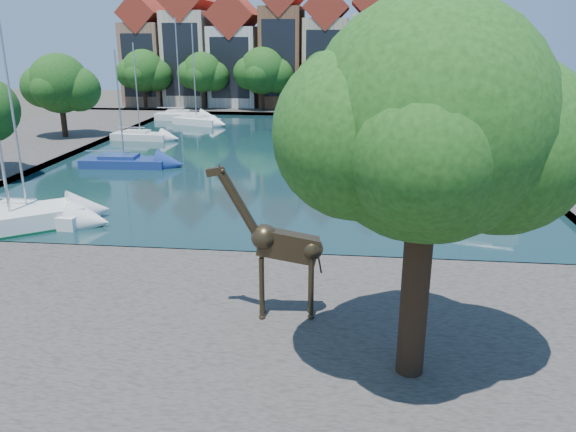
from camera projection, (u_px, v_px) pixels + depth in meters
name	position (u px, v px, depth m)	size (l,w,h in m)	color
ground	(226.00, 260.00, 26.10)	(160.00, 160.00, 0.00)	#38332B
water_basin	(285.00, 155.00, 48.78)	(38.00, 50.00, 0.08)	black
near_quay	(183.00, 330.00, 19.41)	(50.00, 14.00, 0.50)	#4B4541
far_quay	(311.00, 107.00, 78.97)	(60.00, 16.00, 0.50)	#4B4541
left_quay	(14.00, 146.00, 51.30)	(14.00, 52.00, 0.50)	#4B4541
plane_tree	(432.00, 130.00, 14.43)	(8.32, 6.40, 10.62)	#332114
townhouse_west_end	(149.00, 54.00, 79.14)	(5.44, 9.18, 14.93)	#8E664D
townhouse_west_mid	(190.00, 48.00, 78.25)	(5.94, 9.18, 16.79)	beige
townhouse_west_inner	(236.00, 54.00, 77.85)	(6.43, 9.18, 15.15)	beige
townhouse_center	(282.00, 47.00, 76.87)	(5.44, 9.18, 16.93)	brown
townhouse_east_inner	(326.00, 52.00, 76.44)	(5.94, 9.18, 15.79)	tan
townhouse_east_mid	(374.00, 49.00, 75.66)	(6.43, 9.18, 16.65)	beige
townhouse_east_end	(423.00, 57.00, 75.29)	(5.44, 9.18, 14.43)	brown
far_tree_far_west	(144.00, 72.00, 74.51)	(7.28, 5.60, 7.68)	#332114
far_tree_west	(203.00, 74.00, 73.71)	(6.76, 5.20, 7.36)	#332114
far_tree_mid_west	(263.00, 72.00, 72.82)	(7.80, 6.00, 8.00)	#332114
far_tree_mid_east	(324.00, 74.00, 72.04)	(7.02, 5.40, 7.52)	#332114
far_tree_east	(388.00, 74.00, 71.18)	(7.54, 5.80, 7.84)	#332114
far_tree_far_east	(452.00, 75.00, 70.41)	(6.76, 5.20, 7.36)	#332114
side_tree_left_far	(60.00, 85.00, 53.17)	(7.28, 5.60, 7.88)	#332114
giraffe_statue	(279.00, 245.00, 19.13)	(3.80, 0.89, 5.43)	#312718
sailboat_left_a	(28.00, 213.00, 30.92)	(6.72, 2.67, 10.88)	silver
sailboat_left_b	(124.00, 160.00, 44.05)	(6.68, 2.58, 8.87)	navy
sailboat_left_c	(140.00, 135.00, 55.30)	(5.64, 2.28, 9.20)	silver
sailboat_left_d	(196.00, 119.00, 64.38)	(5.83, 3.73, 11.03)	white
sailboat_left_e	(181.00, 114.00, 68.34)	(6.20, 2.56, 11.77)	white
sailboat_right_a	(465.00, 213.00, 30.97)	(6.04, 3.38, 10.33)	silver
sailboat_right_b	(432.00, 154.00, 46.19)	(7.74, 5.40, 11.48)	navy
sailboat_right_c	(419.00, 140.00, 52.28)	(5.88, 2.23, 9.72)	silver
sailboat_right_d	(407.00, 120.00, 63.86)	(5.99, 2.19, 10.23)	beige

